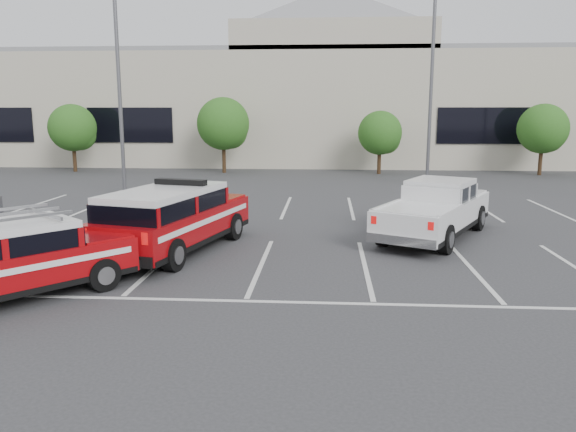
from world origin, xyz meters
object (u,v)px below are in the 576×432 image
fire_chief_suv (174,223)px  white_pickup (435,215)px  tree_right (544,130)px  light_pole_left (119,84)px  tree_left (74,129)px  tree_mid_left (225,126)px  light_pole_mid (431,87)px  ladder_suv (11,265)px  convention_building (309,101)px  tree_mid_right (381,134)px

fire_chief_suv → white_pickup: size_ratio=1.00×
tree_right → light_pole_left: bearing=-156.5°
tree_right → fire_chief_suv: (-17.73, -20.83, -1.94)m
tree_left → tree_mid_left: bearing=0.0°
light_pole_mid → tree_mid_left: bearing=153.1°
tree_left → fire_chief_suv: size_ratio=0.72×
light_pole_left → fire_chief_suv: 12.81m
light_pole_mid → white_pickup: (-1.88, -12.33, -4.47)m
tree_mid_left → light_pole_mid: (11.91, -6.05, 2.14)m
light_pole_left → tree_right: bearing=23.5°
ladder_suv → tree_mid_left: bearing=130.8°
convention_building → ladder_suv: 35.49m
tree_mid_left → tree_right: tree_mid_left is taller
tree_left → light_pole_mid: size_ratio=0.43×
light_pole_mid → fire_chief_suv: (-9.63, -14.78, -4.35)m
tree_right → light_pole_left: light_pole_left is taller
tree_mid_right → tree_mid_left: bearing=180.0°
convention_building → light_pole_mid: 17.27m
convention_building → ladder_suv: (-5.16, -34.89, -3.97)m
tree_mid_left → tree_right: size_ratio=1.10×
convention_building → ladder_suv: size_ratio=12.45×
light_pole_mid → light_pole_left: bearing=-165.1°
white_pickup → tree_mid_right: bearing=117.8°
tree_right → fire_chief_suv: 27.42m
light_pole_left → convention_building: bearing=67.6°
convention_building → tree_left: 18.11m
convention_building → tree_right: convention_building is taller
fire_chief_suv → white_pickup: (7.75, 2.45, -0.11)m
tree_mid_right → tree_right: size_ratio=0.90×
tree_right → white_pickup: 21.01m
tree_right → light_pole_mid: size_ratio=0.43×
tree_left → ladder_suv: (9.93, -25.07, -2.02)m
tree_left → light_pole_mid: 22.86m
white_pickup → ladder_suv: size_ratio=1.28×
light_pole_left → ladder_suv: bearing=-78.6°
convention_building → tree_mid_left: 11.19m
tree_left → white_pickup: bearing=-42.5°
tree_left → tree_right: size_ratio=1.00×
tree_left → light_pole_left: size_ratio=0.43×
white_pickup → tree_right: bearing=89.2°
tree_mid_right → light_pole_left: 16.72m
tree_mid_right → light_pole_mid: (1.91, -6.05, 2.68)m
tree_mid_left → light_pole_mid: 13.53m
tree_mid_right → light_pole_left: bearing=-142.5°
convention_building → tree_left: bearing=-146.9°
convention_building → tree_left: size_ratio=13.58×
tree_mid_left → light_pole_mid: bearing=-26.9°
tree_left → white_pickup: size_ratio=0.72×
convention_building → fire_chief_suv: size_ratio=9.80×
tree_mid_left → ladder_suv: (-0.07, -25.07, -2.29)m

